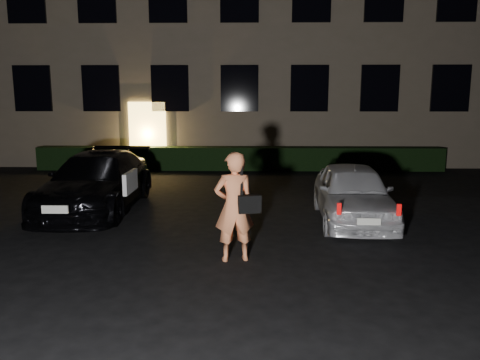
{
  "coord_description": "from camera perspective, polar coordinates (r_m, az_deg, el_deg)",
  "views": [
    {
      "loc": [
        0.42,
        -6.8,
        2.65
      ],
      "look_at": [
        0.22,
        2.0,
        1.1
      ],
      "focal_mm": 35.0,
      "sensor_mm": 36.0,
      "label": 1
    }
  ],
  "objects": [
    {
      "name": "ground",
      "position": [
        7.31,
        -2.14,
        -11.29
      ],
      "size": [
        80.0,
        80.0,
        0.0
      ],
      "primitive_type": "plane",
      "color": "black",
      "rests_on": "ground"
    },
    {
      "name": "building",
      "position": [
        22.05,
        0.2,
        18.72
      ],
      "size": [
        20.0,
        8.11,
        12.0
      ],
      "color": "#6E614E",
      "rests_on": "ground"
    },
    {
      "name": "hedge",
      "position": [
        17.45,
        -0.1,
        2.65
      ],
      "size": [
        15.0,
        0.7,
        0.85
      ],
      "primitive_type": "cube",
      "color": "black",
      "rests_on": "ground"
    },
    {
      "name": "sedan",
      "position": [
        11.63,
        -17.03,
        -0.21
      ],
      "size": [
        2.03,
        4.8,
        1.36
      ],
      "rotation": [
        0.0,
        0.0,
        -0.0
      ],
      "color": "black",
      "rests_on": "ground"
    },
    {
      "name": "hatch",
      "position": [
        10.38,
        13.58,
        -1.53
      ],
      "size": [
        1.68,
        3.78,
        1.26
      ],
      "rotation": [
        0.0,
        0.0,
        -0.05
      ],
      "color": "silver",
      "rests_on": "ground"
    },
    {
      "name": "man",
      "position": [
        7.61,
        -0.66,
        -3.27
      ],
      "size": [
        0.81,
        0.57,
        1.81
      ],
      "rotation": [
        0.0,
        0.0,
        3.36
      ],
      "color": "#F48955",
      "rests_on": "ground"
    }
  ]
}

